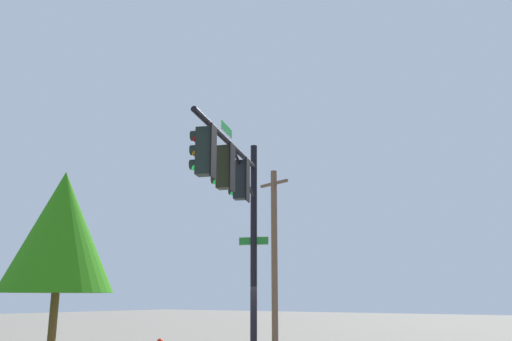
# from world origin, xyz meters

# --- Properties ---
(signal_pole_assembly) EXTENTS (5.20, 2.30, 6.82)m
(signal_pole_assembly) POSITION_xyz_m (1.96, 0.68, 4.82)
(signal_pole_assembly) COLOR black
(signal_pole_assembly) RESTS_ON ground_plane
(utility_pole) EXTENTS (0.64, 1.76, 7.93)m
(utility_pole) POSITION_xyz_m (-7.10, -3.63, 4.10)
(utility_pole) COLOR brown
(utility_pole) RESTS_ON ground_plane
(tree_mid) EXTENTS (4.34, 4.34, 7.18)m
(tree_mid) POSITION_xyz_m (0.11, -9.17, 4.76)
(tree_mid) COLOR brown
(tree_mid) RESTS_ON ground_plane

